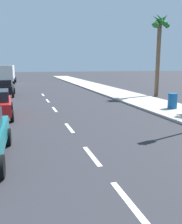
% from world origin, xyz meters
% --- Properties ---
extents(ground_plane, '(160.00, 160.00, 0.00)m').
position_xyz_m(ground_plane, '(0.00, 20.00, 0.00)').
color(ground_plane, '#2D2D33').
extents(sidewalk_strip, '(3.60, 80.00, 0.14)m').
position_xyz_m(sidewalk_strip, '(7.34, 22.00, 0.07)').
color(sidewalk_strip, '#B2ADA3').
rests_on(sidewalk_strip, ground).
extents(lane_stripe_2, '(0.16, 1.80, 0.01)m').
position_xyz_m(lane_stripe_2, '(0.00, 7.14, 0.00)').
color(lane_stripe_2, white).
rests_on(lane_stripe_2, ground).
extents(lane_stripe_3, '(0.16, 1.80, 0.01)m').
position_xyz_m(lane_stripe_3, '(0.00, 9.99, 0.00)').
color(lane_stripe_3, white).
rests_on(lane_stripe_3, ground).
extents(lane_stripe_4, '(0.16, 1.80, 0.01)m').
position_xyz_m(lane_stripe_4, '(0.00, 13.74, 0.00)').
color(lane_stripe_4, white).
rests_on(lane_stripe_4, ground).
extents(lane_stripe_5, '(0.16, 1.80, 0.01)m').
position_xyz_m(lane_stripe_5, '(0.00, 18.76, 0.00)').
color(lane_stripe_5, white).
rests_on(lane_stripe_5, ground).
extents(lane_stripe_6, '(0.16, 1.80, 0.01)m').
position_xyz_m(lane_stripe_6, '(0.00, 22.87, 0.00)').
color(lane_stripe_6, white).
rests_on(lane_stripe_6, ground).
extents(lane_stripe_7, '(0.16, 1.80, 0.01)m').
position_xyz_m(lane_stripe_7, '(0.00, 27.00, 0.00)').
color(lane_stripe_7, white).
rests_on(lane_stripe_7, ground).
extents(parked_car_black, '(1.95, 4.08, 1.57)m').
position_xyz_m(parked_car_black, '(-3.60, 27.14, 0.84)').
color(parked_car_black, black).
rests_on(parked_car_black, ground).
extents(delivery_truck, '(2.90, 6.34, 2.80)m').
position_xyz_m(delivery_truck, '(-4.06, 43.01, 1.50)').
color(delivery_truck, '#23478C').
rests_on(delivery_truck, ground).
extents(palm_tree_far, '(1.86, 1.79, 7.55)m').
position_xyz_m(palm_tree_far, '(10.10, 22.80, 5.51)').
color(palm_tree_far, brown).
rests_on(palm_tree_far, ground).
extents(trash_bin_far, '(0.60, 0.60, 0.99)m').
position_xyz_m(trash_bin_far, '(7.34, 16.24, 0.63)').
color(trash_bin_far, '#14518C').
rests_on(trash_bin_far, sidewalk_strip).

